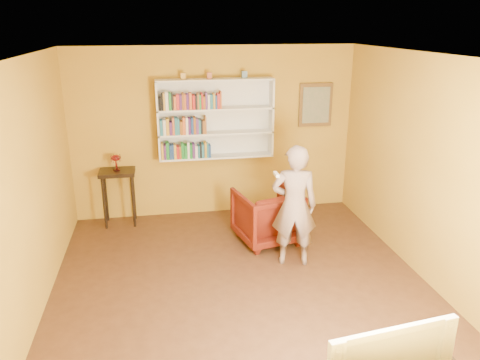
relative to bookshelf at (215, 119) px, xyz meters
name	(u,v)px	position (x,y,z in m)	size (l,w,h in m)	color
room_shell	(243,211)	(0.00, -2.41, -0.58)	(5.30, 5.80, 2.88)	#3F2414
bookshelf	(215,119)	(0.00, 0.00, 0.00)	(1.80, 0.29, 1.23)	silver
books_row_lower	(185,151)	(-0.49, -0.11, -0.47)	(0.76, 0.19, 0.26)	gold
books_row_middle	(183,126)	(-0.51, -0.11, -0.08)	(0.70, 0.18, 0.27)	#236B83
books_row_upper	(190,101)	(-0.40, -0.11, 0.30)	(0.94, 0.19, 0.27)	black
ornament_left	(183,76)	(-0.48, -0.06, 0.67)	(0.07, 0.07, 0.09)	gold
ornament_centre	(209,76)	(-0.09, -0.06, 0.67)	(0.07, 0.07, 0.10)	#A55237
ornament_right	(244,75)	(0.45, -0.06, 0.67)	(0.08, 0.08, 0.11)	slate
framed_painting	(316,105)	(1.65, 0.05, 0.16)	(0.55, 0.05, 0.70)	#563A18
console_table	(118,180)	(-1.55, -0.16, -0.87)	(0.54, 0.41, 0.88)	black
ruby_lustre	(116,159)	(-1.55, -0.16, -0.54)	(0.15, 0.15, 0.25)	maroon
armchair	(267,216)	(0.59, -1.15, -1.21)	(0.82, 0.85, 0.77)	#440904
person	(294,206)	(0.76, -1.85, -0.79)	(0.59, 0.38, 1.61)	#7D665B
game_remote	(276,174)	(0.45, -2.10, -0.27)	(0.04, 0.15, 0.04)	white
television	(383,354)	(0.59, -4.66, -0.80)	(0.99, 0.13, 0.57)	black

